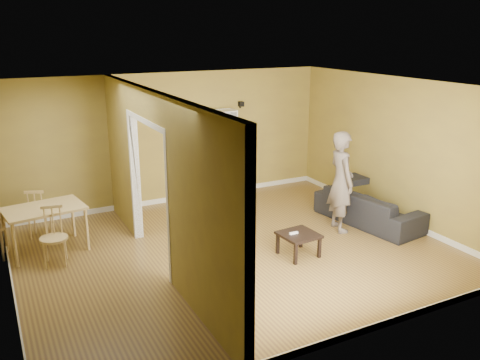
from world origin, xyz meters
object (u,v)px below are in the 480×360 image
at_px(chair_far, 39,212).
at_px(coffee_table, 299,237).
at_px(person, 342,173).
at_px(bookshelf, 217,154).
at_px(sofa, 369,203).
at_px(chair_near, 54,237).
at_px(dining_table, 44,212).

bearing_deg(chair_far, coffee_table, 164.33).
xyz_separation_m(person, coffee_table, (-1.23, -0.58, -0.72)).
xyz_separation_m(bookshelf, coffee_table, (-0.08, -3.20, -0.60)).
relative_size(coffee_table, chair_far, 0.64).
distance_m(person, chair_far, 5.17).
distance_m(sofa, coffee_table, 1.98).
distance_m(sofa, chair_near, 5.36).
bearing_deg(sofa, person, 82.05).
xyz_separation_m(person, dining_table, (-4.69, 1.38, -0.38)).
relative_size(chair_near, chair_far, 1.03).
bearing_deg(dining_table, chair_near, -85.16).
distance_m(bookshelf, chair_far, 3.63).
xyz_separation_m(dining_table, chair_near, (0.05, -0.56, -0.21)).
height_order(sofa, bookshelf, bookshelf).
relative_size(coffee_table, dining_table, 0.47).
distance_m(sofa, dining_table, 5.53).
relative_size(sofa, chair_near, 2.29).
xyz_separation_m(bookshelf, chair_near, (-3.48, -1.80, -0.47)).
height_order(sofa, person, person).
bearing_deg(chair_near, chair_far, 104.33).
bearing_deg(chair_near, sofa, 2.47).
bearing_deg(person, chair_far, 78.07).
bearing_deg(bookshelf, chair_near, -152.68).
height_order(sofa, dining_table, sofa).
bearing_deg(chair_far, person, 177.94).
bearing_deg(chair_far, chair_near, 114.68).
xyz_separation_m(coffee_table, dining_table, (-3.46, 1.97, 0.34)).
distance_m(person, chair_near, 4.75).
bearing_deg(person, chair_near, 91.69).
bearing_deg(chair_near, person, 1.21).
bearing_deg(coffee_table, sofa, 17.25).
distance_m(person, coffee_table, 1.54).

